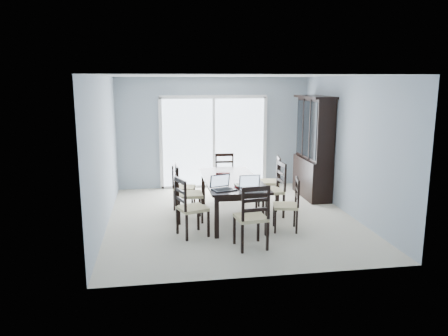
{
  "coord_description": "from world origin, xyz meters",
  "views": [
    {
      "loc": [
        -1.35,
        -7.69,
        2.54
      ],
      "look_at": [
        -0.14,
        0.0,
        0.96
      ],
      "focal_mm": 35.0,
      "sensor_mm": 36.0,
      "label": 1
    }
  ],
  "objects_px": {
    "laptop_silver": "(252,187)",
    "chair_end_near": "(253,210)",
    "chair_left_mid": "(184,187)",
    "chair_right_far": "(273,175)",
    "chair_left_near": "(187,201)",
    "hot_tub": "(171,158)",
    "laptop_dark": "(224,187)",
    "chair_right_mid": "(275,183)",
    "chair_right_near": "(291,199)",
    "chair_left_far": "(180,181)",
    "china_hutch": "(314,148)",
    "game_box": "(223,174)",
    "cell_phone": "(234,190)",
    "dining_table": "(232,183)",
    "chair_end_far": "(225,170)"
  },
  "relations": [
    {
      "from": "hot_tub",
      "to": "chair_right_far",
      "type": "bearing_deg",
      "value": -55.51
    },
    {
      "from": "chair_right_mid",
      "to": "dining_table",
      "type": "bearing_deg",
      "value": 87.6
    },
    {
      "from": "chair_end_near",
      "to": "laptop_silver",
      "type": "bearing_deg",
      "value": 72.32
    },
    {
      "from": "dining_table",
      "to": "chair_end_near",
      "type": "distance_m",
      "value": 1.57
    },
    {
      "from": "chair_right_mid",
      "to": "cell_phone",
      "type": "distance_m",
      "value": 1.3
    },
    {
      "from": "chair_left_mid",
      "to": "chair_left_far",
      "type": "bearing_deg",
      "value": -178.55
    },
    {
      "from": "chair_right_mid",
      "to": "chair_right_far",
      "type": "distance_m",
      "value": 0.77
    },
    {
      "from": "chair_end_near",
      "to": "laptop_silver",
      "type": "height_order",
      "value": "chair_end_near"
    },
    {
      "from": "china_hutch",
      "to": "game_box",
      "type": "distance_m",
      "value": 2.37
    },
    {
      "from": "laptop_dark",
      "to": "chair_right_near",
      "type": "bearing_deg",
      "value": -17.29
    },
    {
      "from": "chair_left_far",
      "to": "chair_right_near",
      "type": "distance_m",
      "value": 2.4
    },
    {
      "from": "chair_end_far",
      "to": "hot_tub",
      "type": "xyz_separation_m",
      "value": [
        -1.1,
        2.08,
        -0.06
      ]
    },
    {
      "from": "chair_left_near",
      "to": "hot_tub",
      "type": "xyz_separation_m",
      "value": [
        -0.09,
        4.51,
        -0.08
      ]
    },
    {
      "from": "chair_left_near",
      "to": "cell_phone",
      "type": "relative_size",
      "value": 10.67
    },
    {
      "from": "hot_tub",
      "to": "chair_left_far",
      "type": "bearing_deg",
      "value": -88.62
    },
    {
      "from": "chair_end_far",
      "to": "laptop_silver",
      "type": "distance_m",
      "value": 2.52
    },
    {
      "from": "china_hutch",
      "to": "hot_tub",
      "type": "distance_m",
      "value": 3.89
    },
    {
      "from": "china_hutch",
      "to": "hot_tub",
      "type": "bearing_deg",
      "value": 141.24
    },
    {
      "from": "game_box",
      "to": "hot_tub",
      "type": "bearing_deg",
      "value": 104.28
    },
    {
      "from": "china_hutch",
      "to": "chair_right_far",
      "type": "height_order",
      "value": "china_hutch"
    },
    {
      "from": "chair_right_mid",
      "to": "cell_phone",
      "type": "relative_size",
      "value": 11.1
    },
    {
      "from": "dining_table",
      "to": "cell_phone",
      "type": "relative_size",
      "value": 20.6
    },
    {
      "from": "chair_left_far",
      "to": "laptop_dark",
      "type": "height_order",
      "value": "chair_left_far"
    },
    {
      "from": "laptop_dark",
      "to": "chair_left_mid",
      "type": "bearing_deg",
      "value": 110.25
    },
    {
      "from": "dining_table",
      "to": "china_hutch",
      "type": "height_order",
      "value": "china_hutch"
    },
    {
      "from": "chair_left_near",
      "to": "laptop_silver",
      "type": "xyz_separation_m",
      "value": [
        1.06,
        -0.09,
        0.21
      ]
    },
    {
      "from": "dining_table",
      "to": "china_hutch",
      "type": "relative_size",
      "value": 1.0
    },
    {
      "from": "chair_left_mid",
      "to": "chair_left_far",
      "type": "xyz_separation_m",
      "value": [
        -0.03,
        0.81,
        -0.08
      ]
    },
    {
      "from": "dining_table",
      "to": "chair_end_far",
      "type": "height_order",
      "value": "chair_end_far"
    },
    {
      "from": "chair_left_mid",
      "to": "chair_right_mid",
      "type": "relative_size",
      "value": 1.01
    },
    {
      "from": "chair_right_mid",
      "to": "laptop_silver",
      "type": "distance_m",
      "value": 1.19
    },
    {
      "from": "chair_left_far",
      "to": "game_box",
      "type": "height_order",
      "value": "chair_left_far"
    },
    {
      "from": "chair_left_mid",
      "to": "laptop_silver",
      "type": "bearing_deg",
      "value": 48.55
    },
    {
      "from": "chair_right_far",
      "to": "chair_left_near",
      "type": "bearing_deg",
      "value": 140.12
    },
    {
      "from": "chair_right_far",
      "to": "chair_end_near",
      "type": "distance_m",
      "value": 2.54
    },
    {
      "from": "chair_left_mid",
      "to": "chair_right_far",
      "type": "height_order",
      "value": "chair_left_mid"
    },
    {
      "from": "chair_left_mid",
      "to": "chair_right_near",
      "type": "relative_size",
      "value": 1.14
    },
    {
      "from": "chair_left_near",
      "to": "chair_end_far",
      "type": "height_order",
      "value": "chair_left_near"
    },
    {
      "from": "chair_left_near",
      "to": "chair_right_near",
      "type": "xyz_separation_m",
      "value": [
        1.77,
        0.03,
        -0.05
      ]
    },
    {
      "from": "chair_right_mid",
      "to": "chair_end_far",
      "type": "bearing_deg",
      "value": 20.31
    },
    {
      "from": "laptop_dark",
      "to": "chair_right_mid",
      "type": "bearing_deg",
      "value": 19.83
    },
    {
      "from": "laptop_silver",
      "to": "chair_end_near",
      "type": "bearing_deg",
      "value": -103.47
    },
    {
      "from": "dining_table",
      "to": "chair_right_mid",
      "type": "bearing_deg",
      "value": 2.05
    },
    {
      "from": "chair_left_near",
      "to": "chair_left_mid",
      "type": "bearing_deg",
      "value": 159.8
    },
    {
      "from": "dining_table",
      "to": "chair_right_mid",
      "type": "height_order",
      "value": "chair_right_mid"
    },
    {
      "from": "chair_right_near",
      "to": "chair_left_near",
      "type": "bearing_deg",
      "value": 102.9
    },
    {
      "from": "laptop_dark",
      "to": "hot_tub",
      "type": "distance_m",
      "value": 4.54
    },
    {
      "from": "china_hutch",
      "to": "chair_right_near",
      "type": "relative_size",
      "value": 2.09
    },
    {
      "from": "chair_end_far",
      "to": "hot_tub",
      "type": "bearing_deg",
      "value": -58.68
    },
    {
      "from": "dining_table",
      "to": "game_box",
      "type": "relative_size",
      "value": 8.84
    }
  ]
}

